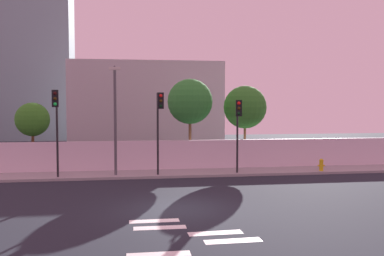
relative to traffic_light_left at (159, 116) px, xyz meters
name	(u,v)px	position (x,y,z in m)	size (l,w,h in m)	color
ground_plane	(179,209)	(0.33, -6.99, -3.58)	(80.00, 80.00, 0.00)	#1E232B
sidewalk	(164,174)	(0.33, 1.21, -3.50)	(36.00, 2.40, 0.15)	gray
perimeter_wall	(162,155)	(0.33, 2.50, -2.53)	(36.00, 0.18, 1.80)	silver
crosswalk_marking	(192,238)	(0.30, -10.66, -3.57)	(4.15, 4.70, 0.01)	silver
traffic_light_left	(159,116)	(0.00, 0.00, 0.00)	(0.36, 1.29, 4.71)	black
traffic_light_center	(56,114)	(-5.55, -0.21, 0.09)	(0.42, 1.71, 4.81)	black
traffic_light_right	(238,120)	(4.47, -0.32, -0.26)	(0.57, 1.83, 4.30)	black
street_lamp_curbside	(115,112)	(-2.46, 0.53, 0.20)	(0.61, 1.71, 6.11)	#4C4C51
fire_hydrant	(321,164)	(9.92, 0.47, -3.03)	(0.44, 0.26, 0.74)	gold
roadside_tree_leftmost	(32,120)	(-7.69, 3.85, -0.34)	(2.12, 2.12, 4.32)	brown
roadside_tree_midleft	(190,102)	(2.29, 3.85, 0.80)	(2.98, 2.98, 5.89)	brown
roadside_tree_midright	(245,107)	(6.03, 3.85, 0.43)	(2.88, 2.88, 5.46)	brown
low_building_distant	(146,106)	(-0.12, 16.50, 0.47)	(13.92, 6.00, 8.10)	#B1B1B1
tower_on_skyline	(38,36)	(-12.40, 28.50, 8.66)	(7.74, 5.00, 24.47)	gray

